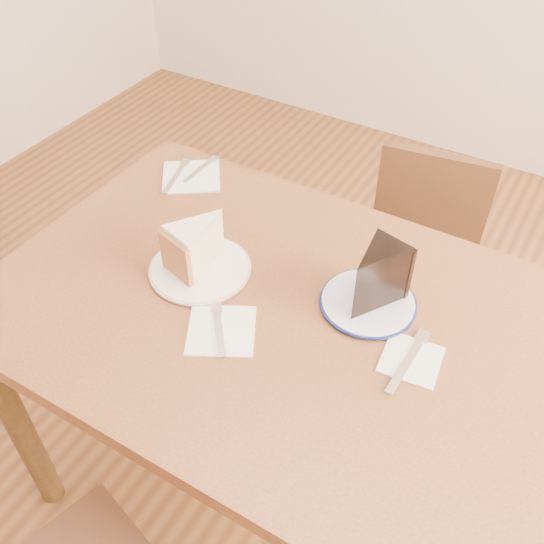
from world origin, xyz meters
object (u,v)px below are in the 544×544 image
(chair_far, at_px, (412,274))
(chocolate_cake, at_px, (373,281))
(plate_cream, at_px, (200,269))
(plate_navy, at_px, (368,303))
(table, at_px, (279,340))
(carrot_cake, at_px, (201,244))

(chair_far, bearing_deg, chocolate_cake, 86.48)
(plate_cream, height_order, plate_navy, same)
(plate_cream, bearing_deg, table, -2.21)
(chair_far, height_order, plate_navy, plate_navy)
(chair_far, xyz_separation_m, plate_navy, (0.04, -0.49, 0.33))
(table, distance_m, plate_navy, 0.21)
(carrot_cake, bearing_deg, plate_navy, 26.60)
(plate_navy, bearing_deg, table, -146.34)
(chair_far, bearing_deg, table, 70.82)
(table, xyz_separation_m, carrot_cake, (-0.21, 0.03, 0.16))
(chair_far, height_order, plate_cream, plate_cream)
(table, relative_size, carrot_cake, 9.63)
(carrot_cake, bearing_deg, table, 7.81)
(chair_far, relative_size, plate_navy, 4.05)
(plate_cream, xyz_separation_m, plate_navy, (0.35, 0.09, 0.00))
(chocolate_cake, bearing_deg, plate_cream, 26.37)
(carrot_cake, xyz_separation_m, chocolate_cake, (0.36, 0.07, 0.01))
(chair_far, relative_size, plate_cream, 3.63)
(chair_far, height_order, carrot_cake, carrot_cake)
(plate_navy, bearing_deg, chair_far, 94.34)
(table, height_order, plate_navy, plate_navy)
(table, bearing_deg, chocolate_cake, 31.42)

